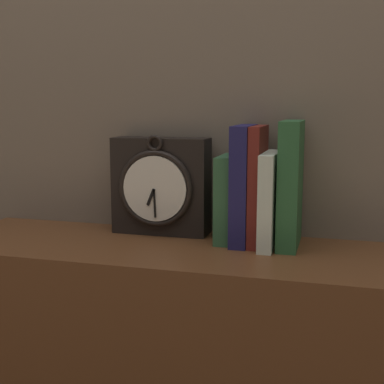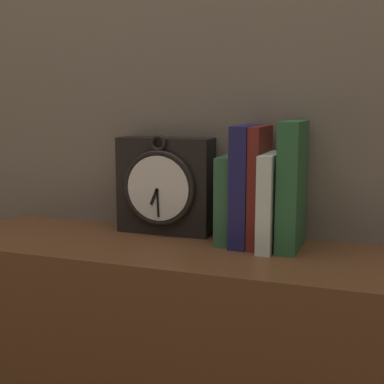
{
  "view_description": "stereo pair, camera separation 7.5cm",
  "coord_description": "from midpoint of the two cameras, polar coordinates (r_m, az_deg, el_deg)",
  "views": [
    {
      "loc": [
        0.27,
        -0.97,
        1.03
      ],
      "look_at": [
        0.0,
        0.0,
        0.86
      ],
      "focal_mm": 50.0,
      "sensor_mm": 36.0,
      "label": 1
    },
    {
      "loc": [
        0.34,
        -0.94,
        1.03
      ],
      "look_at": [
        0.0,
        0.0,
        0.86
      ],
      "focal_mm": 50.0,
      "sensor_mm": 36.0,
      "label": 2
    }
  ],
  "objects": [
    {
      "name": "clock",
      "position": [
        1.14,
        -1.04,
        0.67
      ],
      "size": [
        0.21,
        0.08,
        0.21
      ],
      "color": "black",
      "rests_on": "bookshelf"
    },
    {
      "name": "book_slot4_green",
      "position": [
        1.04,
        12.68,
        0.68
      ],
      "size": [
        0.04,
        0.14,
        0.24
      ],
      "color": "#2C6237",
      "rests_on": "bookshelf"
    },
    {
      "name": "book_slot0_green",
      "position": [
        1.08,
        6.04,
        -0.74
      ],
      "size": [
        0.03,
        0.12,
        0.17
      ],
      "color": "#32633D",
      "rests_on": "bookshelf"
    },
    {
      "name": "book_slot2_maroon",
      "position": [
        1.06,
        9.25,
        0.6
      ],
      "size": [
        0.02,
        0.13,
        0.23
      ],
      "color": "maroon",
      "rests_on": "bookshelf"
    },
    {
      "name": "book_slot1_navy",
      "position": [
        1.06,
        7.72,
        0.7
      ],
      "size": [
        0.03,
        0.13,
        0.23
      ],
      "color": "navy",
      "rests_on": "bookshelf"
    },
    {
      "name": "book_slot3_white",
      "position": [
        1.05,
        10.49,
        -0.91
      ],
      "size": [
        0.03,
        0.15,
        0.18
      ],
      "color": "white",
      "rests_on": "bookshelf"
    }
  ]
}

